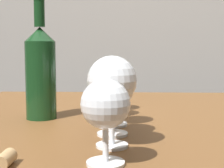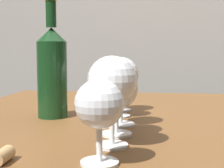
{
  "view_description": "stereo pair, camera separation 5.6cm",
  "coord_description": "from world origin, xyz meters",
  "px_view_note": "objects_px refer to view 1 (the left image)",
  "views": [
    {
      "loc": [
        -0.07,
        -0.83,
        0.87
      ],
      "look_at": [
        -0.09,
        -0.27,
        0.82
      ],
      "focal_mm": 52.3,
      "sensor_mm": 36.0,
      "label": 1
    },
    {
      "loc": [
        -0.01,
        -0.82,
        0.87
      ],
      "look_at": [
        -0.09,
        -0.27,
        0.82
      ],
      "focal_mm": 52.3,
      "sensor_mm": 36.0,
      "label": 2
    }
  ],
  "objects_px": {
    "wine_glass_port": "(108,83)",
    "cork": "(5,159)",
    "wine_glass_white": "(105,106)",
    "wine_glass_rose": "(113,77)",
    "wine_glass_merlot": "(112,83)",
    "wine_glass_pinot": "(108,78)",
    "wine_bottle": "(41,71)",
    "wine_glass_empty": "(112,89)"
  },
  "relations": [
    {
      "from": "wine_glass_port",
      "to": "wine_glass_empty",
      "type": "bearing_deg",
      "value": -84.03
    },
    {
      "from": "wine_glass_rose",
      "to": "wine_glass_pinot",
      "type": "height_order",
      "value": "wine_glass_rose"
    },
    {
      "from": "wine_glass_port",
      "to": "cork",
      "type": "xyz_separation_m",
      "value": [
        -0.13,
        -0.37,
        -0.07
      ]
    },
    {
      "from": "wine_bottle",
      "to": "cork",
      "type": "xyz_separation_m",
      "value": [
        0.04,
        -0.34,
        -0.11
      ]
    },
    {
      "from": "wine_glass_white",
      "to": "wine_bottle",
      "type": "bearing_deg",
      "value": 118.99
    },
    {
      "from": "wine_glass_white",
      "to": "wine_glass_port",
      "type": "bearing_deg",
      "value": 92.6
    },
    {
      "from": "wine_glass_rose",
      "to": "cork",
      "type": "distance_m",
      "value": 0.32
    },
    {
      "from": "wine_glass_merlot",
      "to": "wine_glass_pinot",
      "type": "xyz_separation_m",
      "value": [
        -0.02,
        0.34,
        -0.02
      ]
    },
    {
      "from": "wine_glass_white",
      "to": "wine_glass_rose",
      "type": "relative_size",
      "value": 0.83
    },
    {
      "from": "wine_glass_empty",
      "to": "cork",
      "type": "xyz_separation_m",
      "value": [
        -0.15,
        -0.19,
        -0.08
      ]
    },
    {
      "from": "cork",
      "to": "wine_bottle",
      "type": "bearing_deg",
      "value": 95.91
    },
    {
      "from": "wine_glass_pinot",
      "to": "wine_glass_merlot",
      "type": "bearing_deg",
      "value": -85.94
    },
    {
      "from": "wine_glass_pinot",
      "to": "wine_bottle",
      "type": "xyz_separation_m",
      "value": [
        -0.16,
        -0.11,
        0.03
      ]
    },
    {
      "from": "wine_glass_empty",
      "to": "wine_bottle",
      "type": "xyz_separation_m",
      "value": [
        -0.18,
        0.15,
        0.03
      ]
    },
    {
      "from": "cork",
      "to": "wine_glass_pinot",
      "type": "bearing_deg",
      "value": 74.28
    },
    {
      "from": "cork",
      "to": "wine_glass_merlot",
      "type": "bearing_deg",
      "value": 34.95
    },
    {
      "from": "wine_glass_white",
      "to": "wine_glass_merlot",
      "type": "height_order",
      "value": "wine_glass_merlot"
    },
    {
      "from": "wine_glass_empty",
      "to": "wine_glass_port",
      "type": "relative_size",
      "value": 1.09
    },
    {
      "from": "wine_glass_white",
      "to": "cork",
      "type": "xyz_separation_m",
      "value": [
        -0.14,
        -0.01,
        -0.08
      ]
    },
    {
      "from": "wine_glass_port",
      "to": "wine_glass_pinot",
      "type": "height_order",
      "value": "wine_glass_pinot"
    },
    {
      "from": "wine_glass_pinot",
      "to": "wine_glass_white",
      "type": "bearing_deg",
      "value": -87.53
    },
    {
      "from": "wine_glass_port",
      "to": "cork",
      "type": "distance_m",
      "value": 0.39
    },
    {
      "from": "wine_glass_white",
      "to": "wine_glass_merlot",
      "type": "distance_m",
      "value": 0.09
    },
    {
      "from": "wine_glass_white",
      "to": "wine_glass_port",
      "type": "height_order",
      "value": "same"
    },
    {
      "from": "wine_glass_empty",
      "to": "cork",
      "type": "height_order",
      "value": "wine_glass_empty"
    },
    {
      "from": "wine_glass_merlot",
      "to": "wine_bottle",
      "type": "relative_size",
      "value": 0.53
    },
    {
      "from": "wine_glass_merlot",
      "to": "wine_bottle",
      "type": "bearing_deg",
      "value": 128.41
    },
    {
      "from": "wine_glass_empty",
      "to": "wine_glass_pinot",
      "type": "bearing_deg",
      "value": 94.71
    },
    {
      "from": "wine_glass_port",
      "to": "wine_bottle",
      "type": "height_order",
      "value": "wine_bottle"
    },
    {
      "from": "wine_glass_merlot",
      "to": "wine_glass_rose",
      "type": "relative_size",
      "value": 1.04
    },
    {
      "from": "wine_glass_rose",
      "to": "wine_glass_pinot",
      "type": "xyz_separation_m",
      "value": [
        -0.02,
        0.18,
        -0.02
      ]
    },
    {
      "from": "wine_glass_white",
      "to": "cork",
      "type": "relative_size",
      "value": 3.04
    },
    {
      "from": "wine_glass_white",
      "to": "wine_glass_empty",
      "type": "bearing_deg",
      "value": 89.02
    },
    {
      "from": "wine_glass_merlot",
      "to": "wine_glass_rose",
      "type": "xyz_separation_m",
      "value": [
        -0.0,
        0.16,
        -0.0
      ]
    },
    {
      "from": "wine_glass_white",
      "to": "wine_glass_pinot",
      "type": "xyz_separation_m",
      "value": [
        -0.02,
        0.43,
        0.01
      ]
    },
    {
      "from": "wine_glass_rose",
      "to": "wine_glass_empty",
      "type": "bearing_deg",
      "value": -89.07
    },
    {
      "from": "wine_glass_rose",
      "to": "wine_glass_port",
      "type": "xyz_separation_m",
      "value": [
        -0.02,
        0.1,
        -0.02
      ]
    },
    {
      "from": "cork",
      "to": "wine_glass_rose",
      "type": "bearing_deg",
      "value": 61.53
    },
    {
      "from": "wine_glass_empty",
      "to": "wine_glass_merlot",
      "type": "bearing_deg",
      "value": -88.07
    },
    {
      "from": "wine_glass_merlot",
      "to": "cork",
      "type": "distance_m",
      "value": 0.21
    },
    {
      "from": "wine_glass_port",
      "to": "wine_bottle",
      "type": "distance_m",
      "value": 0.17
    },
    {
      "from": "wine_bottle",
      "to": "cork",
      "type": "distance_m",
      "value": 0.36
    }
  ]
}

